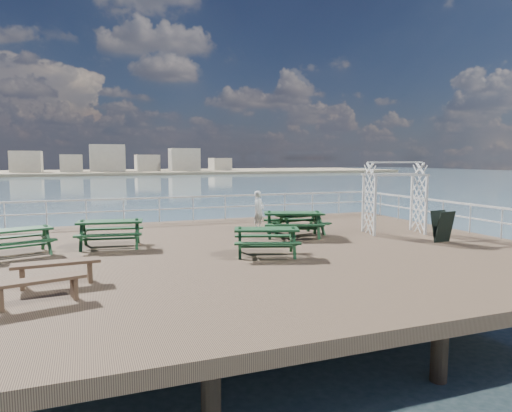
% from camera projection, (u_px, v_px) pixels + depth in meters
% --- Properties ---
extents(ground, '(18.00, 14.00, 0.30)m').
position_uv_depth(ground, '(244.00, 254.00, 13.80)').
color(ground, brown).
rests_on(ground, ground).
extents(sea_backdrop, '(300.00, 300.00, 9.20)m').
position_uv_depth(sea_backdrop, '(142.00, 169.00, 143.06)').
color(sea_backdrop, '#3D5A67').
rests_on(sea_backdrop, ground).
extents(railing, '(17.77, 13.76, 1.10)m').
position_uv_depth(railing, '(218.00, 212.00, 16.06)').
color(railing, silver).
rests_on(railing, ground).
extents(picnic_table_a, '(2.11, 1.88, 0.86)m').
position_uv_depth(picnic_table_a, '(18.00, 236.00, 12.92)').
color(picnic_table_a, '#163D1F').
rests_on(picnic_table_a, ground).
extents(picnic_table_b, '(2.45, 2.21, 0.98)m').
position_uv_depth(picnic_table_b, '(293.00, 219.00, 15.96)').
color(picnic_table_b, '#163D1F').
rests_on(picnic_table_b, ground).
extents(picnic_table_c, '(1.98, 1.71, 0.85)m').
position_uv_depth(picnic_table_c, '(300.00, 220.00, 16.31)').
color(picnic_table_c, '#163D1F').
rests_on(picnic_table_c, ground).
extents(picnic_table_d, '(2.14, 1.83, 0.94)m').
position_uv_depth(picnic_table_d, '(110.00, 228.00, 14.06)').
color(picnic_table_d, '#163D1F').
rests_on(picnic_table_d, ground).
extents(picnic_table_e, '(2.17, 1.95, 0.88)m').
position_uv_depth(picnic_table_e, '(266.00, 236.00, 12.89)').
color(picnic_table_e, '#163D1F').
rests_on(picnic_table_e, ground).
extents(flat_bench_near, '(1.82, 0.56, 0.52)m').
position_uv_depth(flat_bench_near, '(57.00, 267.00, 9.90)').
color(flat_bench_near, brown).
rests_on(flat_bench_near, ground).
extents(flat_bench_far, '(1.74, 0.78, 0.49)m').
position_uv_depth(flat_bench_far, '(38.00, 285.00, 8.60)').
color(flat_bench_far, brown).
rests_on(flat_bench_far, ground).
extents(trellis_arbor, '(2.30, 1.53, 2.63)m').
position_uv_depth(trellis_arbor, '(394.00, 201.00, 16.70)').
color(trellis_arbor, silver).
rests_on(trellis_arbor, ground).
extents(sandwich_board, '(0.67, 0.52, 1.05)m').
position_uv_depth(sandwich_board, '(442.00, 227.00, 14.94)').
color(sandwich_board, black).
rests_on(sandwich_board, ground).
extents(person, '(0.66, 0.63, 1.51)m').
position_uv_depth(person, '(259.00, 211.00, 17.40)').
color(person, silver).
rests_on(person, ground).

